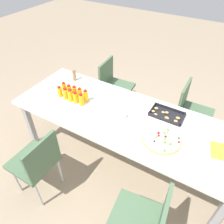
% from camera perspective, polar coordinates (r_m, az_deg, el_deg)
% --- Properties ---
extents(ground_plane, '(12.00, 12.00, 0.00)m').
position_cam_1_polar(ground_plane, '(2.76, 2.47, -12.19)').
color(ground_plane, gray).
extents(party_table, '(2.38, 0.86, 0.73)m').
position_cam_1_polar(party_table, '(2.26, 2.94, -1.95)').
color(party_table, white).
rests_on(party_table, ground_plane).
extents(chair_near_right, '(0.44, 0.44, 0.83)m').
position_cam_1_polar(chair_near_right, '(1.85, 8.66, -26.77)').
color(chair_near_right, '#4C6B4C').
rests_on(chair_near_right, ground_plane).
extents(chair_far_right, '(0.41, 0.41, 0.83)m').
position_cam_1_polar(chair_far_right, '(2.81, 20.21, 0.67)').
color(chair_far_right, '#4C6B4C').
rests_on(chair_far_right, ground_plane).
extents(chair_near_left, '(0.40, 0.40, 0.83)m').
position_cam_1_polar(chair_near_left, '(2.23, -19.33, -12.30)').
color(chair_near_left, '#4C6B4C').
rests_on(chair_near_left, ground_plane).
extents(chair_far_left, '(0.42, 0.42, 0.83)m').
position_cam_1_polar(chair_far_left, '(3.10, 0.37, 7.57)').
color(chair_far_left, '#4C6B4C').
rests_on(chair_far_left, ground_plane).
extents(juice_bottle_0, '(0.05, 0.05, 0.13)m').
position_cam_1_polar(juice_bottle_0, '(2.51, -13.72, 5.25)').
color(juice_bottle_0, '#FAAC14').
rests_on(juice_bottle_0, party_table).
extents(juice_bottle_1, '(0.06, 0.06, 0.14)m').
position_cam_1_polar(juice_bottle_1, '(2.46, -12.25, 4.76)').
color(juice_bottle_1, '#F9AA14').
rests_on(juice_bottle_1, party_table).
extents(juice_bottle_2, '(0.06, 0.06, 0.15)m').
position_cam_1_polar(juice_bottle_2, '(2.41, -10.99, 4.34)').
color(juice_bottle_2, '#F9AD14').
rests_on(juice_bottle_2, party_table).
extents(juice_bottle_3, '(0.06, 0.06, 0.14)m').
position_cam_1_polar(juice_bottle_3, '(2.38, -9.67, 3.76)').
color(juice_bottle_3, '#F9AF14').
rests_on(juice_bottle_3, party_table).
extents(juice_bottle_4, '(0.05, 0.05, 0.14)m').
position_cam_1_polar(juice_bottle_4, '(2.33, -8.18, 3.19)').
color(juice_bottle_4, '#FAAD14').
rests_on(juice_bottle_4, party_table).
extents(juice_bottle_5, '(0.05, 0.05, 0.14)m').
position_cam_1_polar(juice_bottle_5, '(2.55, -12.64, 6.21)').
color(juice_bottle_5, '#FAAB14').
rests_on(juice_bottle_5, party_table).
extents(juice_bottle_6, '(0.05, 0.05, 0.14)m').
position_cam_1_polar(juice_bottle_6, '(2.50, -11.35, 5.65)').
color(juice_bottle_6, '#FAAE14').
rests_on(juice_bottle_6, party_table).
extents(juice_bottle_7, '(0.05, 0.05, 0.15)m').
position_cam_1_polar(juice_bottle_7, '(2.46, -9.86, 5.33)').
color(juice_bottle_7, '#FAAB14').
rests_on(juice_bottle_7, party_table).
extents(juice_bottle_8, '(0.05, 0.05, 0.15)m').
position_cam_1_polar(juice_bottle_8, '(2.42, -8.50, 4.79)').
color(juice_bottle_8, '#F8AE14').
rests_on(juice_bottle_8, party_table).
extents(juice_bottle_9, '(0.05, 0.05, 0.15)m').
position_cam_1_polar(juice_bottle_9, '(2.38, -7.02, 4.25)').
color(juice_bottle_9, '#FAAF14').
rests_on(juice_bottle_9, party_table).
extents(fruit_pizza, '(0.36, 0.36, 0.05)m').
position_cam_1_polar(fruit_pizza, '(2.02, 13.15, -7.04)').
color(fruit_pizza, tan).
rests_on(fruit_pizza, party_table).
extents(snack_tray, '(0.34, 0.21, 0.04)m').
position_cam_1_polar(snack_tray, '(2.28, 14.35, -0.68)').
color(snack_tray, black).
rests_on(snack_tray, party_table).
extents(plate_stack, '(0.19, 0.19, 0.03)m').
position_cam_1_polar(plate_stack, '(2.21, 1.63, -0.49)').
color(plate_stack, silver).
rests_on(plate_stack, party_table).
extents(napkin_stack, '(0.15, 0.15, 0.02)m').
position_cam_1_polar(napkin_stack, '(2.69, -10.84, 7.02)').
color(napkin_stack, white).
rests_on(napkin_stack, party_table).
extents(cardboard_tube, '(0.04, 0.04, 0.15)m').
position_cam_1_polar(cardboard_tube, '(2.75, -10.07, 9.69)').
color(cardboard_tube, '#9E7A56').
rests_on(cardboard_tube, party_table).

